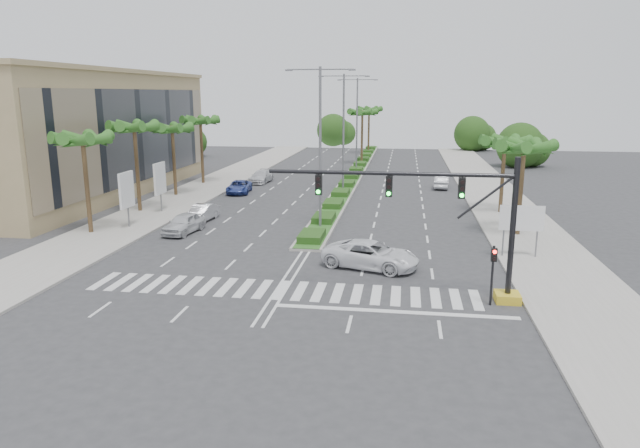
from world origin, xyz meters
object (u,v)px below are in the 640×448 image
object	(u,v)px
car_parked_a	(184,223)
car_crossing	(371,255)
car_parked_d	(261,177)
car_parked_b	(202,213)
car_parked_c	(239,187)
car_right	(442,182)

from	to	relation	value
car_parked_a	car_crossing	bearing A→B (deg)	-17.01
car_parked_d	car_crossing	distance (m)	34.46
car_parked_b	car_parked_d	world-z (taller)	car_parked_d
car_parked_a	car_crossing	world-z (taller)	car_crossing
car_parked_d	car_crossing	size ratio (longest dim) A/B	0.84
car_parked_c	car_parked_a	bearing A→B (deg)	-94.21
car_parked_b	car_parked_c	world-z (taller)	car_parked_b
car_parked_b	car_parked_c	xyz separation A→B (m)	(-0.78, 13.26, -0.02)
car_crossing	car_parked_c	bearing A→B (deg)	49.81
car_parked_b	car_crossing	bearing A→B (deg)	-31.27
car_parked_a	car_parked_c	size ratio (longest dim) A/B	0.92
car_parked_a	car_right	bearing A→B (deg)	57.46
car_right	car_parked_a	bearing A→B (deg)	55.11
car_parked_c	car_crossing	distance (m)	28.29
car_parked_a	car_right	world-z (taller)	car_parked_a
car_parked_c	car_crossing	bearing A→B (deg)	-64.82
car_parked_d	car_crossing	world-z (taller)	car_crossing
car_parked_a	car_parked_c	world-z (taller)	car_parked_a
car_parked_a	car_crossing	xyz separation A→B (m)	(14.23, -6.59, 0.06)
car_crossing	car_right	world-z (taller)	car_crossing
car_parked_c	car_right	xyz separation A→B (m)	(20.95, 6.27, 0.04)
car_parked_a	car_parked_b	distance (m)	4.09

